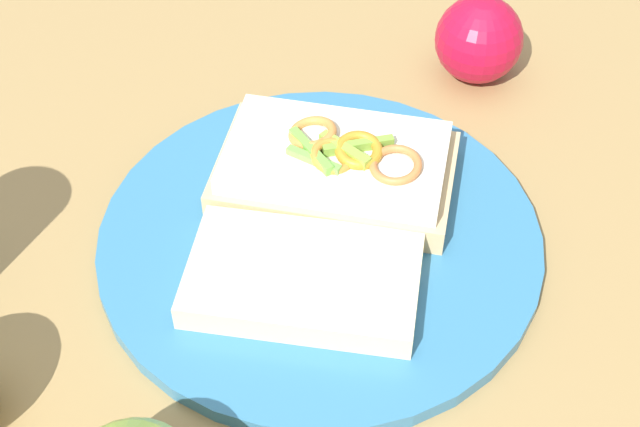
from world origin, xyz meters
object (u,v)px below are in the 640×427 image
(plate, at_px, (320,239))
(bread_slice_side, at_px, (305,279))
(apple_1, at_px, (479,40))
(sandwich, at_px, (335,167))

(plate, height_order, bread_slice_side, bread_slice_side)
(plate, distance_m, bread_slice_side, 0.05)
(bread_slice_side, bearing_deg, plate, 87.45)
(bread_slice_side, relative_size, apple_1, 2.08)
(sandwich, distance_m, apple_1, 0.18)
(sandwich, bearing_deg, bread_slice_side, -90.35)
(sandwich, xyz_separation_m, bread_slice_side, (0.00, -0.10, -0.01))
(plate, relative_size, apple_1, 4.27)
(plate, height_order, apple_1, apple_1)
(apple_1, bearing_deg, sandwich, -116.93)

